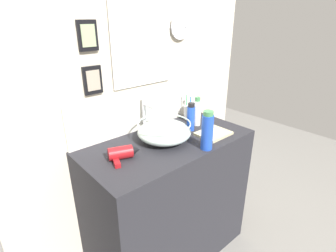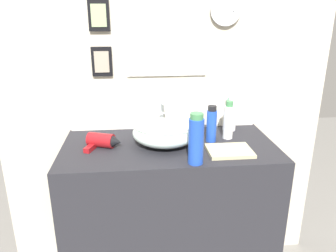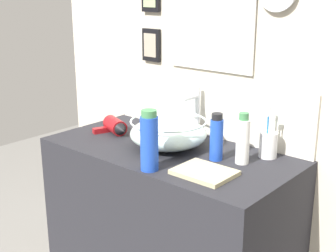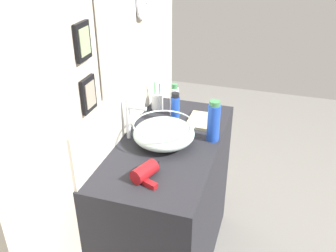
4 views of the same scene
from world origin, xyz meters
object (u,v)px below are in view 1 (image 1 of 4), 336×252
spray_bottle (197,112)px  hand_towel (213,133)px  glass_bowl_sink (164,131)px  soap_dispenser (191,117)px  hair_drier (123,153)px  toothbrush_cup (189,112)px  shampoo_bottle (207,131)px  faucet (145,113)px

spray_bottle → hand_towel: bearing=-102.6°
glass_bowl_sink → spray_bottle: (0.34, 0.04, 0.03)m
spray_bottle → soap_dispenser: 0.10m
hair_drier → toothbrush_cup: bearing=15.0°
glass_bowl_sink → hand_towel: glass_bowl_sink is taller
hair_drier → shampoo_bottle: (0.42, -0.22, 0.08)m
glass_bowl_sink → hair_drier: (-0.31, -0.02, -0.03)m
faucet → toothbrush_cup: faucet is taller
glass_bowl_sink → spray_bottle: bearing=7.3°
glass_bowl_sink → shampoo_bottle: size_ratio=1.41×
faucet → hand_towel: bearing=-48.1°
glass_bowl_sink → toothbrush_cup: size_ratio=1.59×
glass_bowl_sink → toothbrush_cup: 0.42m
hand_towel → spray_bottle: bearing=77.4°
hair_drier → hand_towel: bearing=-11.7°
faucet → hair_drier: bearing=-146.2°
faucet → hand_towel: size_ratio=1.09×
soap_dispenser → shampoo_bottle: 0.28m
toothbrush_cup → hand_towel: toothbrush_cup is taller
shampoo_bottle → faucet: bearing=104.9°
faucet → soap_dispenser: faucet is taller
toothbrush_cup → spray_bottle: (-0.04, -0.12, 0.04)m
faucet → toothbrush_cup: 0.39m
shampoo_bottle → hair_drier: bearing=152.3°
faucet → hand_towel: 0.46m
toothbrush_cup → soap_dispenser: bearing=-131.8°
shampoo_bottle → toothbrush_cup: bearing=56.6°
spray_bottle → hand_towel: 0.21m
soap_dispenser → spray_bottle: bearing=19.5°
glass_bowl_sink → faucet: 0.20m
shampoo_bottle → glass_bowl_sink: bearing=115.4°
hair_drier → soap_dispenser: (0.55, 0.03, 0.06)m
shampoo_bottle → soap_dispenser: bearing=63.1°
toothbrush_cup → hair_drier: bearing=-165.0°
faucet → soap_dispenser: 0.30m
toothbrush_cup → hand_towel: 0.32m
faucet → spray_bottle: size_ratio=1.13×
hand_towel → soap_dispenser: bearing=110.4°
hair_drier → toothbrush_cup: toothbrush_cup is taller
hair_drier → soap_dispenser: 0.55m
soap_dispenser → hair_drier: bearing=-177.2°
spray_bottle → soap_dispenser: size_ratio=1.07×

